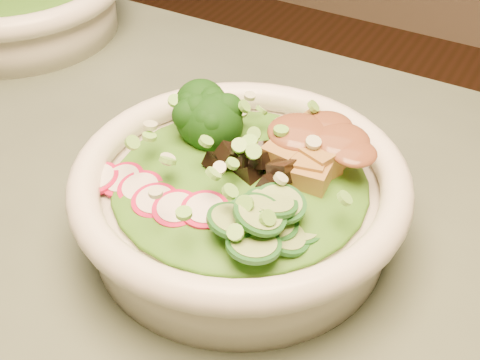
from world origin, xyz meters
The scene contains 11 objects.
dining_table centered at (0.00, 0.00, 0.64)m, with size 1.20×0.80×0.75m.
salad_bowl centered at (0.20, 0.07, 0.79)m, with size 0.27×0.27×0.07m.
side_bowl centered at (-0.22, 0.26, 0.79)m, with size 0.28×0.28×0.07m.
lettuce_bed centered at (0.20, 0.07, 0.81)m, with size 0.20×0.20×0.02m, color #306B16.
broccoli_florets centered at (0.15, 0.11, 0.83)m, with size 0.08×0.07×0.04m, color black, non-canonical shape.
radish_slices centered at (0.16, 0.02, 0.81)m, with size 0.11×0.04×0.02m, color #B80E3B, non-canonical shape.
cucumber_slices centered at (0.25, 0.03, 0.82)m, with size 0.07×0.07×0.04m, color #89A75D, non-canonical shape.
mushroom_heap centered at (0.21, 0.08, 0.82)m, with size 0.07×0.07×0.04m, color black, non-canonical shape.
tofu_cubes centered at (0.24, 0.12, 0.82)m, with size 0.09×0.06×0.04m, color olive, non-canonical shape.
peanut_sauce centered at (0.24, 0.12, 0.83)m, with size 0.07×0.06×0.02m, color brown.
scallion_garnish centered at (0.20, 0.07, 0.83)m, with size 0.19×0.19×0.02m, color #70BE43, non-canonical shape.
Camera 1 is at (0.40, -0.28, 1.14)m, focal length 50.00 mm.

